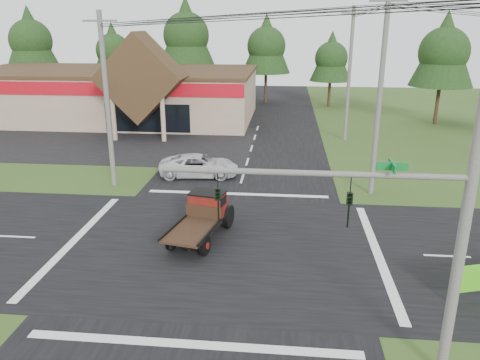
# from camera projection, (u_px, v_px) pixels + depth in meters

# --- Properties ---
(ground) EXTENTS (120.00, 120.00, 0.00)m
(ground) POSITION_uv_depth(u_px,v_px,m) (222.00, 246.00, 21.47)
(ground) COLOR #324619
(ground) RESTS_ON ground
(road_ns) EXTENTS (12.00, 120.00, 0.02)m
(road_ns) POSITION_uv_depth(u_px,v_px,m) (222.00, 246.00, 21.47)
(road_ns) COLOR black
(road_ns) RESTS_ON ground
(road_ew) EXTENTS (120.00, 12.00, 0.02)m
(road_ew) POSITION_uv_depth(u_px,v_px,m) (222.00, 246.00, 21.47)
(road_ew) COLOR black
(road_ew) RESTS_ON ground
(parking_apron) EXTENTS (28.00, 14.00, 0.02)m
(parking_apron) POSITION_uv_depth(u_px,v_px,m) (92.00, 142.00, 40.73)
(parking_apron) COLOR black
(parking_apron) RESTS_ON ground
(cvs_building) EXTENTS (30.40, 18.20, 9.19)m
(cvs_building) POSITION_uv_depth(u_px,v_px,m) (114.00, 93.00, 50.00)
(cvs_building) COLOR tan
(cvs_building) RESTS_ON ground
(traffic_signal_mast) EXTENTS (8.12, 0.24, 7.00)m
(traffic_signal_mast) POSITION_uv_depth(u_px,v_px,m) (397.00, 232.00, 12.45)
(traffic_signal_mast) COLOR #595651
(traffic_signal_mast) RESTS_ON ground
(utility_pole_nr) EXTENTS (2.00, 0.30, 11.00)m
(utility_pole_nr) POSITION_uv_depth(u_px,v_px,m) (470.00, 192.00, 11.91)
(utility_pole_nr) COLOR #595651
(utility_pole_nr) RESTS_ON ground
(utility_pole_nw) EXTENTS (2.00, 0.30, 10.50)m
(utility_pole_nw) POSITION_uv_depth(u_px,v_px,m) (107.00, 100.00, 28.08)
(utility_pole_nw) COLOR #595651
(utility_pole_nw) RESTS_ON ground
(utility_pole_ne) EXTENTS (2.00, 0.30, 11.50)m
(utility_pole_ne) POSITION_uv_depth(u_px,v_px,m) (380.00, 95.00, 26.42)
(utility_pole_ne) COLOR #595651
(utility_pole_ne) RESTS_ON ground
(utility_pole_n) EXTENTS (2.00, 0.30, 11.20)m
(utility_pole_n) POSITION_uv_depth(u_px,v_px,m) (349.00, 74.00, 39.68)
(utility_pole_n) COLOR #595651
(utility_pole_n) RESTS_ON ground
(tree_row_a) EXTENTS (6.72, 6.72, 12.12)m
(tree_row_a) POSITION_uv_depth(u_px,v_px,m) (30.00, 38.00, 59.53)
(tree_row_a) COLOR #332316
(tree_row_a) RESTS_ON ground
(tree_row_b) EXTENTS (5.60, 5.60, 10.10)m
(tree_row_b) POSITION_uv_depth(u_px,v_px,m) (113.00, 49.00, 60.90)
(tree_row_b) COLOR #332316
(tree_row_b) RESTS_ON ground
(tree_row_c) EXTENTS (7.28, 7.28, 13.13)m
(tree_row_c) POSITION_uv_depth(u_px,v_px,m) (186.00, 33.00, 58.38)
(tree_row_c) COLOR #332316
(tree_row_c) RESTS_ON ground
(tree_row_d) EXTENTS (6.16, 6.16, 11.11)m
(tree_row_d) POSITION_uv_depth(u_px,v_px,m) (266.00, 44.00, 58.81)
(tree_row_d) COLOR #332316
(tree_row_d) RESTS_ON ground
(tree_row_e) EXTENTS (5.04, 5.04, 9.09)m
(tree_row_e) POSITION_uv_depth(u_px,v_px,m) (331.00, 57.00, 56.59)
(tree_row_e) COLOR #332316
(tree_row_e) RESTS_ON ground
(tree_side_ne) EXTENTS (6.16, 6.16, 11.11)m
(tree_side_ne) POSITION_uv_depth(u_px,v_px,m) (444.00, 50.00, 45.78)
(tree_side_ne) COLOR #332316
(tree_side_ne) RESTS_ON ground
(antique_flatbed_truck) EXTENTS (2.86, 5.21, 2.06)m
(antique_flatbed_truck) POSITION_uv_depth(u_px,v_px,m) (200.00, 219.00, 21.91)
(antique_flatbed_truck) COLOR #5E0F0D
(antique_flatbed_truck) RESTS_ON ground
(white_pickup) EXTENTS (5.44, 2.86, 1.46)m
(white_pickup) POSITION_uv_depth(u_px,v_px,m) (199.00, 166.00, 31.28)
(white_pickup) COLOR silver
(white_pickup) RESTS_ON ground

